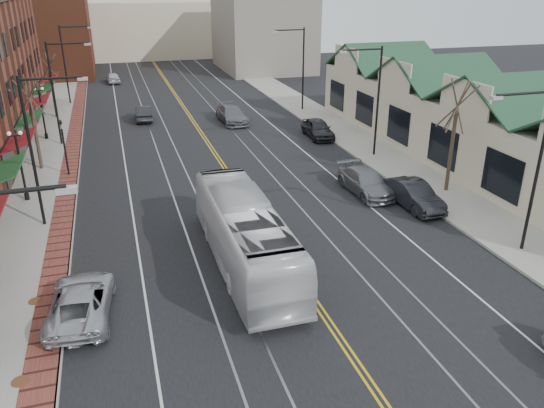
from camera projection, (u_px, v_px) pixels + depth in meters
ground at (365, 377)px, 18.09m from camera, size 160.00×160.00×0.00m
sidewalk_left at (42, 199)px, 32.44m from camera, size 4.00×120.00×0.15m
sidewalk_right at (392, 163)px, 38.87m from camera, size 4.00×120.00×0.15m
building_right at (467, 127)px, 39.61m from camera, size 8.00×36.00×4.60m
backdrop_left at (35, 22)px, 72.65m from camera, size 14.00×18.00×14.00m
backdrop_mid at (147, 29)px, 91.12m from camera, size 22.00×14.00×9.00m
backdrop_right at (262, 31)px, 77.14m from camera, size 12.00×16.00×11.00m
streetlight_l_1 at (38, 137)px, 27.24m from camera, size 3.33×0.25×8.00m
streetlight_l_2 at (58, 83)px, 41.31m from camera, size 3.33×0.25×8.00m
streetlight_l_3 at (68, 56)px, 55.39m from camera, size 3.33×0.25×8.00m
streetlight_r_0 at (533, 156)px, 24.35m from camera, size 3.33×0.25×8.00m
streetlight_r_1 at (373, 91)px, 38.43m from camera, size 3.33×0.25×8.00m
streetlight_r_2 at (299, 61)px, 52.51m from camera, size 3.33×0.25×8.00m
lamppost_l_2 at (21, 168)px, 31.39m from camera, size 0.84×0.28×4.27m
lamppost_l_3 at (43, 114)px, 43.71m from camera, size 0.84×0.28×4.27m
tree_left_near at (34, 122)px, 36.24m from camera, size 1.78×1.37×6.48m
tree_left_far at (52, 84)px, 50.41m from camera, size 1.66×1.28×6.02m
tree_right_mid at (453, 135)px, 32.28m from camera, size 1.90×1.46×6.93m
manhole_mid at (21, 381)px, 17.67m from camera, size 0.60×0.60×0.02m
manhole_far at (36, 301)px, 22.07m from camera, size 0.60×0.60×0.02m
traffic_signal at (64, 144)px, 35.45m from camera, size 0.18×0.15×3.80m
transit_bus at (245, 235)px, 24.53m from camera, size 2.72×11.56×3.22m
parked_suv at (81, 301)px, 21.10m from camera, size 2.80×5.25×1.40m
parked_car_b at (414, 195)px, 31.25m from camera, size 1.76×4.70×1.53m
parked_car_c at (365, 182)px, 33.33m from camera, size 2.28×5.19×1.48m
parked_car_d at (318, 128)px, 45.00m from camera, size 2.04×4.69×1.57m
distant_car_left at (143, 113)px, 50.47m from camera, size 1.63×4.31×1.40m
distant_car_right at (232, 114)px, 49.69m from camera, size 2.40×5.45×1.56m
distant_car_far at (113, 78)px, 68.60m from camera, size 2.02×4.23×1.40m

